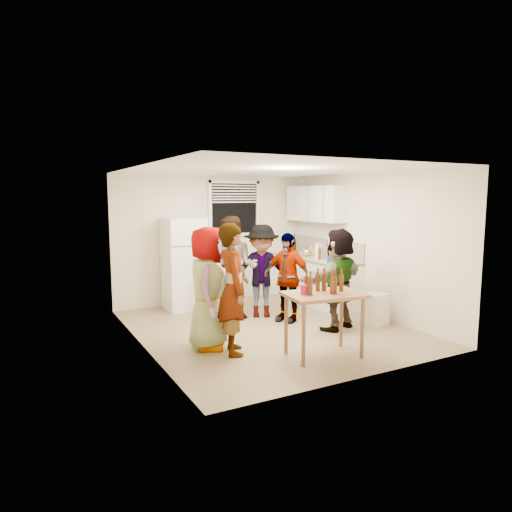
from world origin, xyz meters
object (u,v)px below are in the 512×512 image
beer_bottle_counter (319,260)px  guest_back_left (234,318)px  red_cup (304,294)px  guest_stripe (234,353)px  serving_table (323,356)px  guest_black (287,321)px  guest_grey (208,347)px  guest_orange (337,329)px  blue_cup (329,263)px  kettle (306,256)px  wine_bottle (294,253)px  guest_back_right (262,316)px  beer_bottle_table (332,294)px  trash_bin (374,309)px  refrigerator (184,264)px

beer_bottle_counter → guest_back_left: 2.03m
red_cup → guest_stripe: size_ratio=0.07×
serving_table → guest_black: (0.49, 1.69, 0.00)m
guest_grey → guest_back_left: bearing=-10.8°
guest_grey → guest_back_left: size_ratio=0.96×
red_cup → guest_orange: 1.71m
blue_cup → guest_stripe: bearing=-154.8°
kettle → guest_back_left: (-1.87, -0.54, -0.90)m
wine_bottle → guest_back_left: size_ratio=0.17×
red_cup → guest_stripe: 1.26m
wine_bottle → guest_back_right: wine_bottle is taller
beer_bottle_table → guest_orange: (0.90, 1.00, -0.85)m
wine_bottle → beer_bottle_table: size_ratio=1.27×
guest_back_left → guest_back_right: size_ratio=1.09×
kettle → guest_back_right: size_ratio=0.15×
guest_black → guest_back_left: bearing=-159.3°
guest_grey → guest_stripe: (0.22, -0.36, 0.00)m
beer_bottle_counter → guest_orange: 1.78m
beer_bottle_table → guest_back_right: (0.19, 2.22, -0.85)m
kettle → guest_orange: (-0.70, -1.91, -0.90)m
beer_bottle_table → guest_back_left: 2.53m
kettle → serving_table: size_ratio=0.24×
serving_table → beer_bottle_counter: bearing=55.2°
beer_bottle_table → beer_bottle_counter: bearing=57.1°
blue_cup → guest_orange: 1.38m
wine_bottle → beer_bottle_counter: size_ratio=1.40×
beer_bottle_counter → red_cup: 2.93m
beer_bottle_table → guest_back_left: beer_bottle_table is taller
kettle → guest_black: size_ratio=0.16×
wine_bottle → trash_bin: (-0.11, -2.58, -0.65)m
red_cup → trash_bin: bearing=21.6°
red_cup → guest_back_left: red_cup is taller
blue_cup → serving_table: (-1.46, -1.82, -0.90)m
refrigerator → red_cup: refrigerator is taller
guest_stripe → trash_bin: bearing=-68.5°
kettle → blue_cup: kettle is taller
beer_bottle_table → red_cup: (-0.33, 0.16, 0.00)m
beer_bottle_table → red_cup: 0.36m
serving_table → guest_back_left: serving_table is taller
guest_back_left → guest_black: guest_back_left is taller
guest_black → wine_bottle: bearing=114.6°
beer_bottle_counter → guest_back_right: beer_bottle_counter is taller
beer_bottle_counter → serving_table: size_ratio=0.21×
guest_back_right → guest_black: guest_back_right is taller
beer_bottle_counter → guest_black: bearing=-150.8°
beer_bottle_counter → guest_black: (-1.12, -0.62, -0.90)m
serving_table → red_cup: red_cup is taller
guest_back_right → guest_back_left: bearing=-173.6°
kettle → beer_bottle_counter: bearing=-84.8°
kettle → red_cup: kettle is taller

